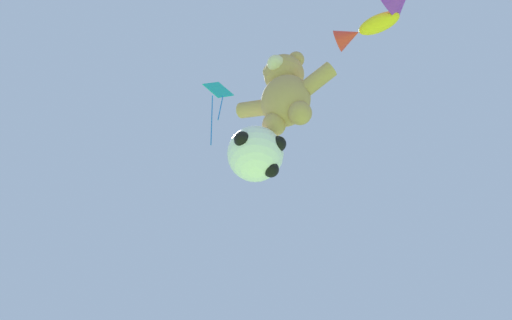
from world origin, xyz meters
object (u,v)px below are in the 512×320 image
(fish_kite_goldfin, at_px, (363,30))
(diamond_kite, at_px, (218,95))
(soccer_ball_kite, at_px, (256,154))
(teddy_bear_kite, at_px, (285,92))

(fish_kite_goldfin, height_order, diamond_kite, diamond_kite)
(soccer_ball_kite, bearing_deg, diamond_kite, 146.48)
(teddy_bear_kite, bearing_deg, fish_kite_goldfin, 27.90)
(fish_kite_goldfin, bearing_deg, teddy_bear_kite, -152.10)
(soccer_ball_kite, distance_m, diamond_kite, 5.46)
(fish_kite_goldfin, bearing_deg, soccer_ball_kite, -158.33)
(soccer_ball_kite, bearing_deg, fish_kite_goldfin, 21.67)
(soccer_ball_kite, relative_size, diamond_kite, 0.43)
(soccer_ball_kite, height_order, diamond_kite, diamond_kite)
(fish_kite_goldfin, distance_m, diamond_kite, 4.53)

